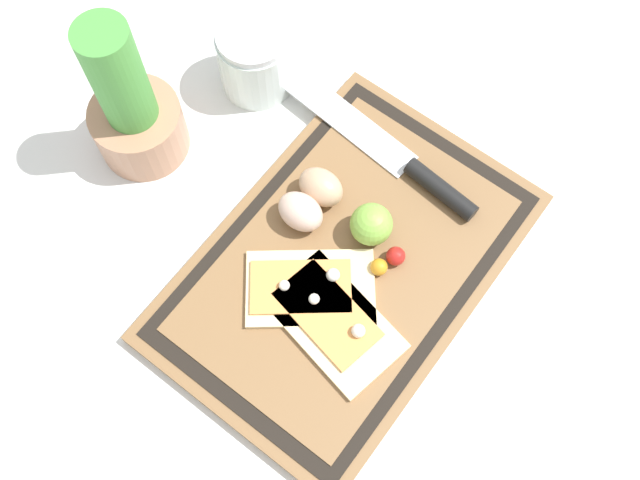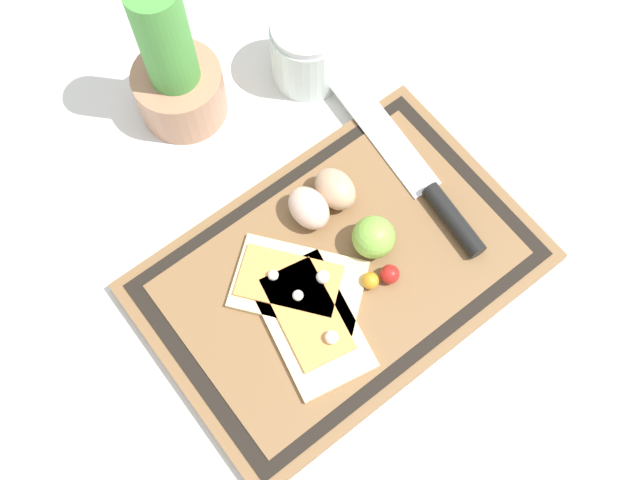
{
  "view_description": "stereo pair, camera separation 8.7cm",
  "coord_description": "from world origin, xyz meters",
  "px_view_note": "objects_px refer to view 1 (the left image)",
  "views": [
    {
      "loc": [
        -0.26,
        -0.16,
        0.84
      ],
      "look_at": [
        0.0,
        0.04,
        0.04
      ],
      "focal_mm": 42.0,
      "sensor_mm": 36.0,
      "label": 1
    },
    {
      "loc": [
        -0.2,
        -0.22,
        0.84
      ],
      "look_at": [
        0.0,
        0.04,
        0.04
      ],
      "focal_mm": 42.0,
      "sensor_mm": 36.0,
      "label": 2
    }
  ],
  "objects_px": {
    "sauce_jar": "(255,62)",
    "knife": "(409,166)",
    "egg_brown": "(321,187)",
    "pizza_slice_far": "(309,287)",
    "cherry_tomato_yellow": "(379,267)",
    "pizza_slice_near": "(333,321)",
    "herb_pot": "(132,111)",
    "lime": "(370,224)",
    "egg_pink": "(301,212)",
    "cherry_tomato_red": "(396,256)"
  },
  "relations": [
    {
      "from": "sauce_jar",
      "to": "knife",
      "type": "bearing_deg",
      "value": -89.44
    },
    {
      "from": "egg_brown",
      "to": "pizza_slice_far",
      "type": "bearing_deg",
      "value": -149.55
    },
    {
      "from": "pizza_slice_far",
      "to": "cherry_tomato_yellow",
      "type": "bearing_deg",
      "value": -36.93
    },
    {
      "from": "pizza_slice_near",
      "to": "herb_pot",
      "type": "height_order",
      "value": "herb_pot"
    },
    {
      "from": "pizza_slice_near",
      "to": "herb_pot",
      "type": "bearing_deg",
      "value": 81.46
    },
    {
      "from": "knife",
      "to": "lime",
      "type": "xyz_separation_m",
      "value": [
        -0.1,
        -0.01,
        0.02
      ]
    },
    {
      "from": "egg_pink",
      "to": "cherry_tomato_red",
      "type": "xyz_separation_m",
      "value": [
        0.03,
        -0.12,
        -0.01
      ]
    },
    {
      "from": "knife",
      "to": "pizza_slice_near",
      "type": "bearing_deg",
      "value": -168.65
    },
    {
      "from": "egg_pink",
      "to": "cherry_tomato_yellow",
      "type": "relative_size",
      "value": 2.82
    },
    {
      "from": "lime",
      "to": "sauce_jar",
      "type": "bearing_deg",
      "value": 69.0
    },
    {
      "from": "cherry_tomato_yellow",
      "to": "herb_pot",
      "type": "xyz_separation_m",
      "value": [
        -0.03,
        0.34,
        0.05
      ]
    },
    {
      "from": "cherry_tomato_red",
      "to": "herb_pot",
      "type": "relative_size",
      "value": 0.1
    },
    {
      "from": "knife",
      "to": "cherry_tomato_red",
      "type": "distance_m",
      "value": 0.12
    },
    {
      "from": "knife",
      "to": "sauce_jar",
      "type": "xyz_separation_m",
      "value": [
        -0.0,
        0.24,
        0.02
      ]
    },
    {
      "from": "knife",
      "to": "egg_brown",
      "type": "xyz_separation_m",
      "value": [
        -0.09,
        0.07,
        0.01
      ]
    },
    {
      "from": "lime",
      "to": "herb_pot",
      "type": "relative_size",
      "value": 0.23
    },
    {
      "from": "lime",
      "to": "knife",
      "type": "bearing_deg",
      "value": 6.28
    },
    {
      "from": "lime",
      "to": "cherry_tomato_red",
      "type": "height_order",
      "value": "lime"
    },
    {
      "from": "pizza_slice_far",
      "to": "lime",
      "type": "xyz_separation_m",
      "value": [
        0.1,
        -0.01,
        0.02
      ]
    },
    {
      "from": "pizza_slice_far",
      "to": "herb_pot",
      "type": "distance_m",
      "value": 0.3
    },
    {
      "from": "cherry_tomato_red",
      "to": "pizza_slice_far",
      "type": "bearing_deg",
      "value": 146.87
    },
    {
      "from": "egg_brown",
      "to": "herb_pot",
      "type": "bearing_deg",
      "value": 106.73
    },
    {
      "from": "pizza_slice_far",
      "to": "egg_pink",
      "type": "relative_size",
      "value": 3.02
    },
    {
      "from": "lime",
      "to": "cherry_tomato_yellow",
      "type": "relative_size",
      "value": 2.48
    },
    {
      "from": "egg_brown",
      "to": "egg_pink",
      "type": "relative_size",
      "value": 1.0
    },
    {
      "from": "cherry_tomato_red",
      "to": "cherry_tomato_yellow",
      "type": "height_order",
      "value": "cherry_tomato_red"
    },
    {
      "from": "pizza_slice_far",
      "to": "cherry_tomato_red",
      "type": "height_order",
      "value": "pizza_slice_far"
    },
    {
      "from": "cherry_tomato_yellow",
      "to": "herb_pot",
      "type": "distance_m",
      "value": 0.35
    },
    {
      "from": "pizza_slice_far",
      "to": "egg_brown",
      "type": "distance_m",
      "value": 0.12
    },
    {
      "from": "pizza_slice_near",
      "to": "cherry_tomato_yellow",
      "type": "bearing_deg",
      "value": -3.13
    },
    {
      "from": "lime",
      "to": "pizza_slice_near",
      "type": "bearing_deg",
      "value": -164.45
    },
    {
      "from": "knife",
      "to": "cherry_tomato_red",
      "type": "height_order",
      "value": "same"
    },
    {
      "from": "pizza_slice_far",
      "to": "sauce_jar",
      "type": "bearing_deg",
      "value": 50.24
    },
    {
      "from": "egg_brown",
      "to": "sauce_jar",
      "type": "xyz_separation_m",
      "value": [
        0.09,
        0.17,
        0.0
      ]
    },
    {
      "from": "herb_pot",
      "to": "pizza_slice_near",
      "type": "bearing_deg",
      "value": -98.54
    },
    {
      "from": "cherry_tomato_red",
      "to": "cherry_tomato_yellow",
      "type": "xyz_separation_m",
      "value": [
        -0.02,
        0.01,
        -0.0
      ]
    },
    {
      "from": "cherry_tomato_yellow",
      "to": "knife",
      "type": "bearing_deg",
      "value": 19.89
    },
    {
      "from": "pizza_slice_near",
      "to": "pizza_slice_far",
      "type": "bearing_deg",
      "value": 72.21
    },
    {
      "from": "lime",
      "to": "sauce_jar",
      "type": "distance_m",
      "value": 0.27
    },
    {
      "from": "cherry_tomato_red",
      "to": "pizza_slice_near",
      "type": "bearing_deg",
      "value": 173.23
    },
    {
      "from": "lime",
      "to": "pizza_slice_far",
      "type": "bearing_deg",
      "value": 171.86
    },
    {
      "from": "knife",
      "to": "cherry_tomato_yellow",
      "type": "relative_size",
      "value": 14.7
    },
    {
      "from": "pizza_slice_near",
      "to": "sauce_jar",
      "type": "relative_size",
      "value": 1.7
    },
    {
      "from": "egg_brown",
      "to": "egg_pink",
      "type": "height_order",
      "value": "same"
    },
    {
      "from": "pizza_slice_near",
      "to": "cherry_tomato_red",
      "type": "relative_size",
      "value": 7.48
    },
    {
      "from": "cherry_tomato_red",
      "to": "herb_pot",
      "type": "bearing_deg",
      "value": 98.84
    },
    {
      "from": "cherry_tomato_red",
      "to": "herb_pot",
      "type": "xyz_separation_m",
      "value": [
        -0.05,
        0.35,
        0.05
      ]
    },
    {
      "from": "egg_brown",
      "to": "lime",
      "type": "height_order",
      "value": "lime"
    },
    {
      "from": "egg_brown",
      "to": "cherry_tomato_red",
      "type": "xyz_separation_m",
      "value": [
        -0.01,
        -0.12,
        -0.01
      ]
    },
    {
      "from": "knife",
      "to": "herb_pot",
      "type": "xyz_separation_m",
      "value": [
        -0.16,
        0.29,
        0.05
      ]
    }
  ]
}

